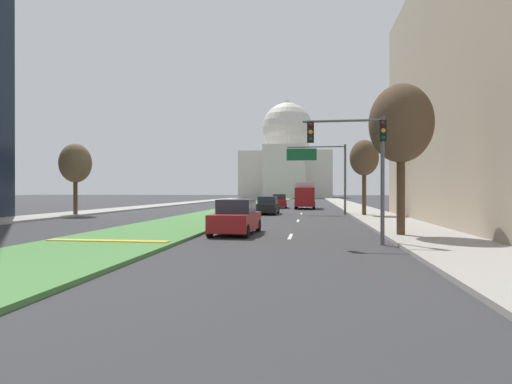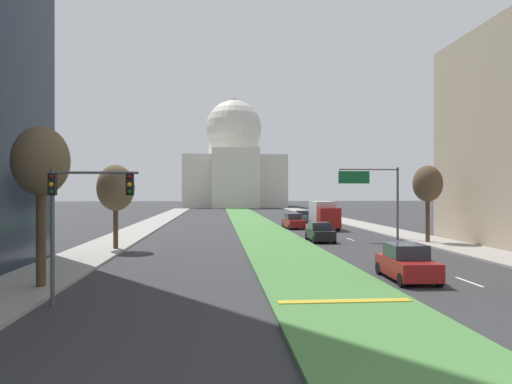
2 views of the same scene
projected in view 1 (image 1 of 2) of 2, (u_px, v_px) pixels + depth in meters
name	position (u px, v px, depth m)	size (l,w,h in m)	color
ground_plane	(264.00, 204.00, 69.83)	(286.32, 286.32, 0.00)	#333335
grass_median	(259.00, 204.00, 63.38)	(5.70, 117.13, 0.14)	#4C8442
median_curb_nose	(108.00, 241.00, 16.56)	(5.13, 0.50, 0.04)	gold
lane_dashes_right	(302.00, 212.00, 42.84)	(0.16, 50.89, 0.01)	silver
sidewalk_left	(160.00, 205.00, 58.80)	(4.00, 117.13, 0.15)	#9E9991
sidewalk_right	(352.00, 206.00, 55.08)	(4.00, 117.13, 0.15)	#9E9991
capitol_building	(287.00, 161.00, 133.57)	(28.37, 29.14, 31.81)	beige
traffic_light_near_right	(361.00, 151.00, 16.53)	(3.34, 0.35, 5.20)	#515456
overhead_guide_sign	(323.00, 165.00, 37.98)	(5.51, 0.20, 6.50)	#515456
street_tree_right_near	(401.00, 125.00, 18.98)	(2.92, 2.92, 7.16)	#4C3823
street_tree_left_mid	(75.00, 164.00, 35.63)	(2.73, 2.73, 6.32)	#4C3823
street_tree_right_mid	(364.00, 159.00, 34.50)	(2.41, 2.41, 6.50)	#4C3823
sedan_lead_stopped	(236.00, 218.00, 20.60)	(2.11, 4.21, 1.75)	maroon
sedan_midblock	(267.00, 206.00, 38.20)	(1.97, 4.36, 1.66)	black
sedan_distant	(279.00, 201.00, 52.21)	(2.16, 4.56, 1.77)	maroon
sedan_far_horizon	(306.00, 200.00, 62.69)	(1.99, 4.35, 1.64)	#4C5156
box_truck_delivery	(305.00, 195.00, 50.24)	(2.40, 6.40, 3.20)	maroon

